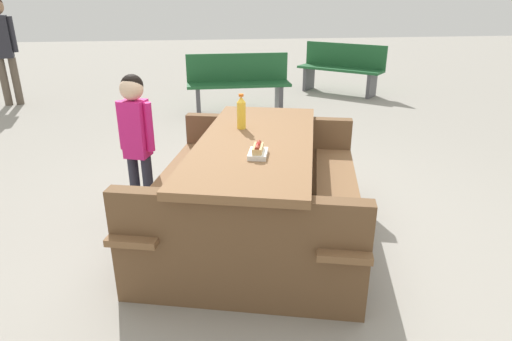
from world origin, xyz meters
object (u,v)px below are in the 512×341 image
(picnic_table, at_px, (256,181))
(park_bench_mid, at_px, (341,67))
(child_in_coat, at_px, (136,129))
(bystander_adult, at_px, (1,37))
(soda_bottle, at_px, (241,113))
(park_bench_near, at_px, (238,82))
(hotdog_tray, at_px, (258,151))

(picnic_table, relative_size, park_bench_mid, 1.51)
(child_in_coat, height_order, bystander_adult, bystander_adult)
(child_in_coat, xyz_separation_m, bystander_adult, (-4.20, -2.45, 0.32))
(soda_bottle, distance_m, park_bench_near, 3.43)
(soda_bottle, distance_m, bystander_adult, 5.43)
(park_bench_near, bearing_deg, bystander_adult, -105.59)
(picnic_table, relative_size, hotdog_tray, 10.45)
(picnic_table, relative_size, child_in_coat, 1.86)
(soda_bottle, xyz_separation_m, child_in_coat, (-0.18, -0.77, -0.15))
(picnic_table, bearing_deg, child_in_coat, -118.20)
(hotdog_tray, xyz_separation_m, park_bench_near, (-3.99, 0.28, -0.33))
(bystander_adult, bearing_deg, soda_bottle, 36.35)
(soda_bottle, relative_size, hotdog_tray, 1.26)
(park_bench_mid, relative_size, bystander_adult, 0.85)
(child_in_coat, xyz_separation_m, park_bench_mid, (-4.36, 3.03, -0.27))
(park_bench_near, height_order, park_bench_mid, same)
(hotdog_tray, distance_m, park_bench_mid, 5.60)
(child_in_coat, bearing_deg, soda_bottle, 77.09)
(picnic_table, distance_m, soda_bottle, 0.51)
(park_bench_mid, xyz_separation_m, bystander_adult, (0.16, -5.48, 0.59))
(picnic_table, relative_size, soda_bottle, 8.32)
(hotdog_tray, bearing_deg, park_bench_mid, 156.54)
(bystander_adult, bearing_deg, hotdog_tray, 33.20)
(picnic_table, height_order, soda_bottle, soda_bottle)
(hotdog_tray, bearing_deg, child_in_coat, -133.81)
(hotdog_tray, xyz_separation_m, child_in_coat, (-0.77, -0.81, -0.06))
(child_in_coat, distance_m, park_bench_mid, 5.32)
(soda_bottle, relative_size, child_in_coat, 0.22)
(soda_bottle, bearing_deg, picnic_table, 14.04)
(soda_bottle, bearing_deg, hotdog_tray, 3.37)
(child_in_coat, relative_size, park_bench_mid, 0.81)
(park_bench_mid, bearing_deg, bystander_adult, -88.32)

